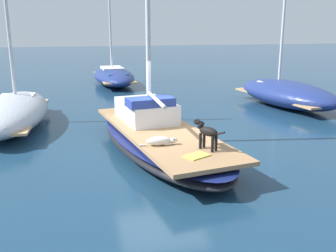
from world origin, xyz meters
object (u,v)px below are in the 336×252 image
moored_boat_far_astern (114,76)px  moored_boat_starboard_side (287,93)px  sailboat_main (160,140)px  deck_winch (214,140)px  dog_white (160,141)px  deck_towel (197,156)px  dog_black (207,132)px  moored_boat_port_side (13,111)px

moored_boat_far_astern → moored_boat_starboard_side: moored_boat_starboard_side is taller
sailboat_main → deck_winch: size_ratio=35.97×
sailboat_main → dog_white: 1.55m
deck_towel → moored_boat_far_astern: (-0.43, 15.86, -0.15)m
dog_black → moored_boat_starboard_side: moored_boat_starboard_side is taller
dog_black → moored_boat_port_side: moored_boat_port_side is taller
deck_winch → moored_boat_port_side: bearing=135.2°
moored_boat_far_astern → moored_boat_starboard_side: bearing=-50.4°
sailboat_main → dog_white: bearing=-101.7°
moored_boat_far_astern → moored_boat_port_side: bearing=-114.5°
dog_white → deck_winch: 1.33m
dog_white → deck_winch: bearing=-9.3°
sailboat_main → deck_towel: (0.32, -2.46, 0.34)m
moored_boat_port_side → dog_black: bearing=-48.3°
moored_boat_far_astern → moored_boat_port_side: moored_boat_port_side is taller
sailboat_main → moored_boat_starboard_side: size_ratio=1.23×
moored_boat_far_astern → deck_winch: bearing=-85.8°
dog_black → deck_winch: dog_black is taller
deck_towel → moored_boat_port_side: bearing=127.6°
dog_black → deck_winch: size_ratio=4.01×
moored_boat_port_side → moored_boat_far_astern: bearing=65.5°
sailboat_main → moored_boat_starboard_side: moored_boat_starboard_side is taller
dog_black → moored_boat_far_astern: size_ratio=0.13×
deck_winch → moored_boat_starboard_side: moored_boat_starboard_side is taller
dog_black → deck_winch: bearing=48.4°
sailboat_main → moored_boat_starboard_side: (6.83, 5.03, 0.25)m
moored_boat_starboard_side → deck_towel: bearing=-131.0°
moored_boat_starboard_side → moored_boat_far_astern: bearing=129.6°
dog_black → dog_white: 1.19m
deck_winch → moored_boat_port_side: moored_boat_port_side is taller
deck_towel → moored_boat_starboard_side: (6.51, 7.49, -0.09)m
sailboat_main → moored_boat_far_astern: moored_boat_far_astern is taller
sailboat_main → dog_white: (-0.30, -1.46, 0.43)m
dog_white → moored_boat_starboard_side: (7.13, 6.49, -0.18)m
deck_winch → deck_towel: bearing=-131.1°
dog_white → deck_towel: (0.62, -1.00, -0.09)m
dog_black → deck_towel: bearing=-130.7°
sailboat_main → moored_boat_port_side: bearing=139.8°
deck_winch → moored_boat_far_astern: (-1.12, 15.07, -0.23)m
dog_white → sailboat_main: bearing=78.3°
sailboat_main → dog_black: (0.70, -2.03, 0.75)m
moored_boat_port_side → moored_boat_starboard_side: size_ratio=1.20×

